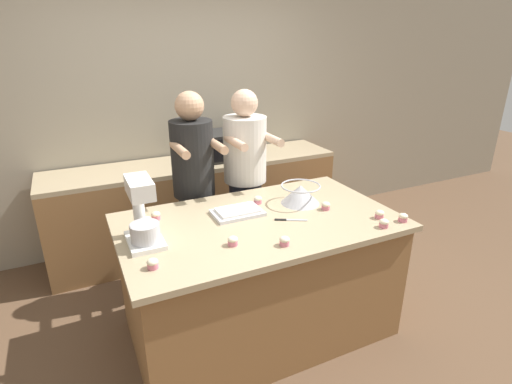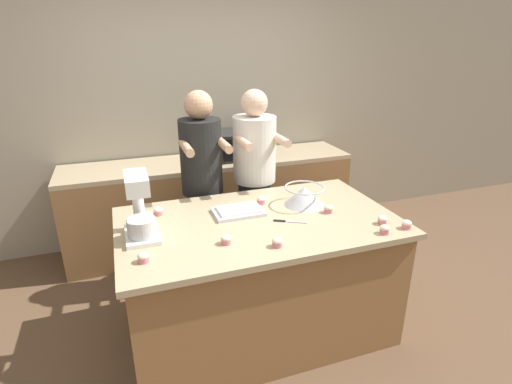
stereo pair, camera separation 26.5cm
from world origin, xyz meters
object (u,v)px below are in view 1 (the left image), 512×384
(cupcake_0, at_px, (380,214))
(cupcake_5, at_px, (156,215))
(baking_tray, at_px, (237,212))
(cupcake_7, at_px, (326,206))
(stand_mixer, at_px, (142,216))
(knife, at_px, (289,220))
(cupcake_2, at_px, (233,241))
(cupcake_6, at_px, (258,200))
(cupcake_8, at_px, (153,263))
(cupcake_4, at_px, (285,241))
(cupcake_1, at_px, (147,221))
(person_right, at_px, (245,184))
(cupcake_3, at_px, (403,217))
(cupcake_9, at_px, (384,223))
(microwave_oven, at_px, (226,145))
(person_left, at_px, (195,190))
(mixing_bowl, at_px, (300,194))

(cupcake_0, height_order, cupcake_5, same)
(baking_tray, bearing_deg, cupcake_7, -17.87)
(stand_mixer, xyz_separation_m, baking_tray, (0.65, 0.14, -0.16))
(knife, bearing_deg, cupcake_7, 7.79)
(cupcake_2, xyz_separation_m, cupcake_6, (0.41, 0.50, 0.00))
(cupcake_8, bearing_deg, cupcake_4, -6.27)
(cupcake_0, relative_size, cupcake_4, 1.00)
(cupcake_1, bearing_deg, cupcake_0, -21.72)
(person_right, height_order, baking_tray, person_right)
(cupcake_4, distance_m, cupcake_6, 0.65)
(stand_mixer, relative_size, baking_tray, 1.20)
(knife, relative_size, cupcake_3, 3.31)
(cupcake_2, xyz_separation_m, cupcake_9, (0.96, -0.20, 0.00))
(cupcake_4, distance_m, cupcake_5, 0.91)
(cupcake_6, xyz_separation_m, cupcake_9, (0.56, -0.70, 0.00))
(microwave_oven, relative_size, cupcake_2, 8.92)
(microwave_oven, bearing_deg, cupcake_6, -100.22)
(person_left, height_order, cupcake_6, person_left)
(cupcake_0, height_order, cupcake_1, same)
(knife, relative_size, cupcake_2, 3.31)
(baking_tray, bearing_deg, cupcake_8, -146.96)
(cupcake_4, bearing_deg, person_left, 99.96)
(person_right, bearing_deg, cupcake_5, -152.63)
(person_left, height_order, cupcake_8, person_left)
(mixing_bowl, xyz_separation_m, cupcake_2, (-0.69, -0.37, -0.05))
(cupcake_3, bearing_deg, cupcake_0, 134.16)
(cupcake_3, relative_size, cupcake_6, 1.00)
(cupcake_6, bearing_deg, mixing_bowl, -24.06)
(person_left, relative_size, stand_mixer, 4.06)
(microwave_oven, height_order, cupcake_7, microwave_oven)
(baking_tray, xyz_separation_m, cupcake_3, (0.95, -0.58, 0.01))
(cupcake_5, bearing_deg, cupcake_9, -30.09)
(cupcake_5, bearing_deg, cupcake_4, -48.54)
(mixing_bowl, relative_size, cupcake_5, 4.78)
(stand_mixer, distance_m, cupcake_6, 0.91)
(cupcake_5, bearing_deg, knife, -26.60)
(mixing_bowl, relative_size, cupcake_7, 4.78)
(microwave_oven, relative_size, cupcake_4, 8.92)
(cupcake_6, bearing_deg, baking_tray, -151.53)
(baking_tray, relative_size, cupcake_0, 5.58)
(microwave_oven, xyz_separation_m, knife, (-0.15, -1.49, -0.15))
(microwave_oven, relative_size, cupcake_9, 8.92)
(person_left, relative_size, cupcake_3, 27.28)
(person_left, bearing_deg, cupcake_2, -94.40)
(cupcake_2, relative_size, cupcake_7, 1.00)
(cupcake_1, distance_m, cupcake_9, 1.53)
(stand_mixer, relative_size, cupcake_2, 6.71)
(microwave_oven, height_order, cupcake_1, microwave_oven)
(cupcake_2, bearing_deg, mixing_bowl, 28.49)
(cupcake_2, relative_size, cupcake_3, 1.00)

